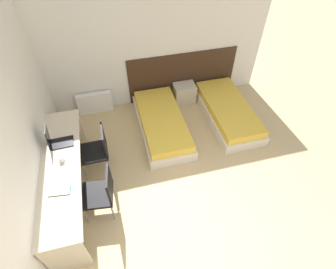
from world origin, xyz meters
TOP-DOWN VIEW (x-y plane):
  - ground_plane at (0.00, 0.00)m, footprint 20.00×20.00m
  - wall_back at (0.00, 3.80)m, footprint 5.08×0.05m
  - wall_left at (-2.07, 1.89)m, footprint 0.05×4.78m
  - headboard_panel at (0.77, 3.76)m, footprint 2.43×0.03m
  - bed_near_window at (0.05, 2.76)m, footprint 0.89×1.94m
  - bed_near_door at (1.49, 2.76)m, footprint 0.89×1.94m
  - nightstand at (0.77, 3.56)m, footprint 0.47×0.35m
  - radiator at (-1.22, 3.68)m, footprint 0.74×0.12m
  - desk at (-1.75, 1.68)m, footprint 0.58×2.47m
  - chair_near_laptop at (-1.23, 2.11)m, footprint 0.46×0.46m
  - chair_near_notebook at (-1.23, 1.25)m, footprint 0.51×0.51m
  - laptop at (-1.79, 2.13)m, footprint 0.37×0.25m
  - open_notebook at (-1.74, 1.25)m, footprint 0.31×0.23m
  - mug at (-1.72, 1.77)m, footprint 0.08×0.08m

SIDE VIEW (x-z plane):
  - ground_plane at x=0.00m, z-range 0.00..0.00m
  - bed_near_window at x=0.05m, z-range -0.01..0.35m
  - bed_near_door at x=1.49m, z-range -0.01..0.35m
  - nightstand at x=0.77m, z-range 0.00..0.42m
  - radiator at x=-1.22m, z-range 0.00..0.48m
  - chair_near_laptop at x=-1.23m, z-range 0.05..0.94m
  - chair_near_notebook at x=-1.23m, z-range 0.05..0.94m
  - headboard_panel at x=0.77m, z-range 0.00..1.09m
  - desk at x=-1.75m, z-range 0.23..0.98m
  - open_notebook at x=-1.74m, z-range 0.75..0.77m
  - mug at x=-1.72m, z-range 0.75..0.84m
  - laptop at x=-1.79m, z-range 0.64..1.01m
  - wall_back at x=0.00m, z-range 0.00..2.70m
  - wall_left at x=-2.07m, z-range 0.00..2.70m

